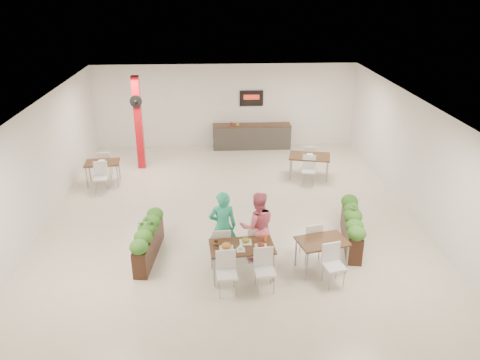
% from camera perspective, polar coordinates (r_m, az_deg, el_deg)
% --- Properties ---
extents(ground, '(12.00, 12.00, 0.00)m').
position_cam_1_polar(ground, '(13.16, -1.01, -4.26)').
color(ground, beige).
rests_on(ground, ground).
extents(room_shell, '(10.10, 12.10, 3.22)m').
position_cam_1_polar(room_shell, '(12.37, -1.07, 4.02)').
color(room_shell, white).
rests_on(room_shell, ground).
extents(red_column, '(0.40, 0.41, 3.20)m').
position_cam_1_polar(red_column, '(16.29, -12.27, 6.90)').
color(red_column, '#B60C17').
rests_on(red_column, ground).
extents(service_counter, '(3.00, 0.64, 2.20)m').
position_cam_1_polar(service_counter, '(18.26, 1.42, 5.41)').
color(service_counter, '#33302D').
rests_on(service_counter, ground).
extents(main_table, '(1.46, 1.72, 0.92)m').
position_cam_1_polar(main_table, '(10.32, 0.18, -8.59)').
color(main_table, '#321C10').
rests_on(main_table, ground).
extents(diner_man, '(0.67, 0.47, 1.75)m').
position_cam_1_polar(diner_man, '(10.75, -2.12, -5.72)').
color(diner_man, '#28AE86').
rests_on(diner_man, ground).
extents(diner_woman, '(0.88, 0.71, 1.71)m').
position_cam_1_polar(diner_woman, '(10.80, 2.15, -5.70)').
color(diner_woman, '#EE6A88').
rests_on(diner_woman, ground).
extents(planter_left, '(0.57, 2.00, 1.05)m').
position_cam_1_polar(planter_left, '(11.23, -11.12, -6.91)').
color(planter_left, black).
rests_on(planter_left, ground).
extents(planter_right, '(0.70, 2.09, 1.11)m').
position_cam_1_polar(planter_right, '(11.87, 13.48, -5.42)').
color(planter_right, black).
rests_on(planter_right, ground).
extents(side_table_a, '(1.12, 1.65, 0.92)m').
position_cam_1_polar(side_table_a, '(15.53, -16.42, 1.66)').
color(side_table_a, '#321C10').
rests_on(side_table_a, ground).
extents(side_table_b, '(1.48, 1.67, 0.92)m').
position_cam_1_polar(side_table_b, '(15.60, 8.47, 2.56)').
color(side_table_b, '#321C10').
rests_on(side_table_b, ground).
extents(side_table_c, '(1.23, 1.67, 0.92)m').
position_cam_1_polar(side_table_c, '(10.68, 9.96, -7.89)').
color(side_table_c, '#321C10').
rests_on(side_table_c, ground).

